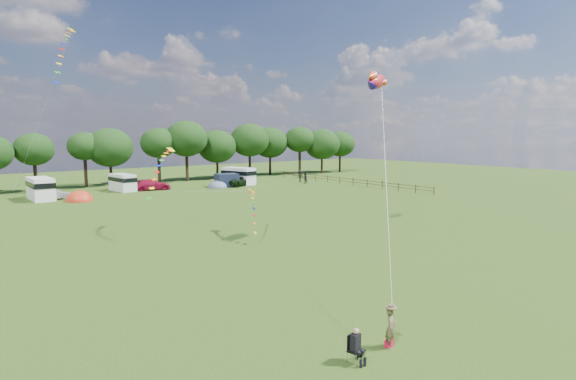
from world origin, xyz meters
TOP-DOWN VIEW (x-y plane):
  - ground_plane at (0.00, 0.00)m, footprint 180.00×180.00m
  - tree_line at (5.30, 54.99)m, footprint 102.98×10.98m
  - fence at (32.00, 34.50)m, footprint 0.12×33.12m
  - car_b at (-8.63, 44.20)m, footprint 3.58×2.01m
  - car_c at (4.50, 46.30)m, footprint 5.49×2.92m
  - car_d at (17.46, 43.24)m, footprint 6.12×4.14m
  - campervan_b at (-10.17, 45.02)m, footprint 2.44×5.61m
  - campervan_c at (0.90, 47.89)m, footprint 2.59×5.10m
  - campervan_d at (18.44, 45.06)m, footprint 3.74×5.97m
  - tent_orange at (-6.72, 40.89)m, footprint 3.25×3.56m
  - tent_greyblue at (13.51, 43.13)m, footprint 2.92×3.19m
  - awning_navy at (15.27, 43.40)m, footprint 3.70×3.24m
  - kite_flyer at (-7.74, -8.64)m, footprint 0.69×0.64m
  - camp_chair at (-9.73, -8.69)m, footprint 0.63×0.64m
  - kite_bag at (-7.72, -8.57)m, footprint 0.47×0.40m
  - fish_kite at (6.86, 5.78)m, footprint 3.32×2.15m
  - streamer_kite_a at (-10.41, 28.02)m, footprint 3.43×5.63m
  - streamer_kite_b at (-5.85, 17.43)m, footprint 4.28×4.58m
  - streamer_kite_c at (-0.82, 11.55)m, footprint 3.19×5.05m
  - walker_a at (27.84, 39.85)m, footprint 0.88×0.57m
  - walker_b at (28.83, 42.40)m, footprint 1.24×0.60m

SIDE VIEW (x-z plane):
  - ground_plane at x=0.00m, z-range 0.00..0.00m
  - tent_orange at x=-6.72m, z-range -1.25..1.29m
  - tent_greyblue at x=13.51m, z-range -1.06..1.11m
  - kite_bag at x=-7.72m, z-range 0.00..0.29m
  - car_b at x=-8.63m, z-range 0.00..1.19m
  - fence at x=32.00m, z-range 0.10..1.30m
  - car_d at x=17.46m, z-range 0.00..1.53m
  - car_c at x=4.50m, z-range 0.00..1.57m
  - camp_chair at x=-9.73m, z-range 0.13..1.45m
  - kite_flyer at x=-7.74m, z-range 0.00..1.59m
  - walker_a at x=27.84m, z-range 0.00..1.76m
  - walker_b at x=28.83m, z-range 0.00..1.90m
  - awning_navy at x=15.27m, z-range 0.00..2.01m
  - campervan_c at x=0.90m, z-range 0.09..2.50m
  - campervan_d at x=18.44m, z-range 0.10..2.82m
  - campervan_b at x=-10.17m, z-range 0.10..2.84m
  - streamer_kite_c at x=-0.82m, z-range 1.25..4.08m
  - streamer_kite_b at x=-5.85m, z-range 3.81..7.60m
  - tree_line at x=5.30m, z-range 1.21..11.48m
  - fish_kite at x=6.86m, z-range 11.36..13.12m
  - streamer_kite_a at x=-10.41m, z-range 13.31..19.10m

